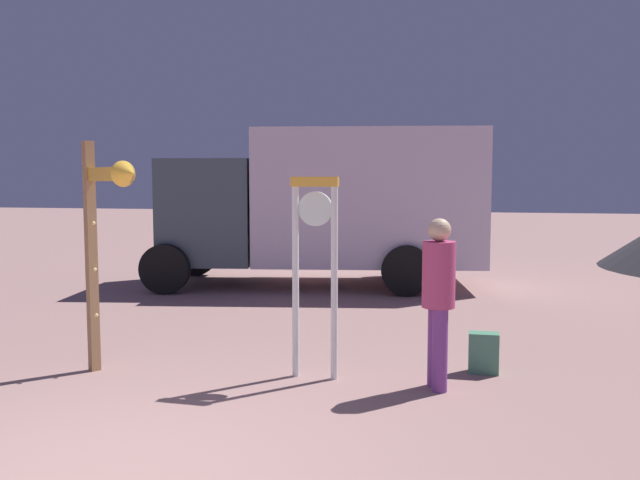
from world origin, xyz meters
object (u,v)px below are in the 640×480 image
(person_near_clock, at_px, (438,294))
(box_truck_near, at_px, (330,202))
(standing_clock, at_px, (315,256))
(backpack, at_px, (483,353))
(arrow_sign, at_px, (104,222))

(person_near_clock, bearing_deg, box_truck_near, 110.89)
(standing_clock, relative_size, backpack, 4.79)
(arrow_sign, bearing_deg, standing_clock, 12.58)
(backpack, xyz_separation_m, box_truck_near, (-2.78, 5.43, 1.41))
(arrow_sign, bearing_deg, box_truck_near, 81.02)
(arrow_sign, relative_size, person_near_clock, 1.46)
(arrow_sign, height_order, box_truck_near, box_truck_near)
(box_truck_near, bearing_deg, backpack, -62.92)
(backpack, bearing_deg, person_near_clock, -124.92)
(backpack, relative_size, box_truck_near, 0.07)
(standing_clock, relative_size, person_near_clock, 1.24)
(standing_clock, distance_m, box_truck_near, 6.08)
(standing_clock, height_order, backpack, standing_clock)
(arrow_sign, bearing_deg, backpack, 14.91)
(backpack, distance_m, box_truck_near, 6.26)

